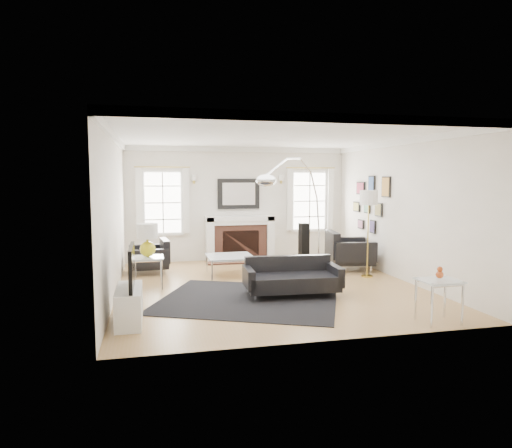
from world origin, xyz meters
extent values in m
plane|color=#A27B44|center=(0.00, 0.00, 0.00)|extent=(6.00, 6.00, 0.00)
cube|color=beige|center=(0.00, 3.00, 1.40)|extent=(5.50, 0.04, 2.80)
cube|color=beige|center=(0.00, -3.00, 1.40)|extent=(5.50, 0.04, 2.80)
cube|color=beige|center=(-2.75, 0.00, 1.40)|extent=(0.04, 6.00, 2.80)
cube|color=beige|center=(2.75, 0.00, 1.40)|extent=(0.04, 6.00, 2.80)
cube|color=white|center=(0.00, 0.00, 2.80)|extent=(5.50, 6.00, 0.02)
cube|color=white|center=(0.00, 0.00, 2.74)|extent=(5.50, 6.00, 0.12)
cube|color=white|center=(-0.75, 2.80, 0.55)|extent=(0.18, 0.38, 1.10)
cube|color=white|center=(0.75, 2.80, 0.55)|extent=(0.18, 0.38, 1.10)
cube|color=white|center=(0.00, 2.80, 1.05)|extent=(1.70, 0.38, 0.12)
cube|color=white|center=(0.00, 2.80, 0.95)|extent=(1.50, 0.34, 0.10)
cube|color=brown|center=(0.00, 2.82, 0.45)|extent=(1.30, 0.30, 0.90)
cube|color=black|center=(0.00, 2.72, 0.38)|extent=(0.90, 0.10, 0.76)
cube|color=brown|center=(0.00, 2.55, 0.02)|extent=(1.70, 0.50, 0.04)
cube|color=black|center=(0.00, 2.96, 1.65)|extent=(1.05, 0.06, 0.75)
cube|color=white|center=(0.00, 2.92, 1.65)|extent=(0.82, 0.02, 0.55)
cube|color=white|center=(-1.85, 2.97, 1.45)|extent=(1.00, 0.05, 1.60)
cube|color=white|center=(-1.85, 2.94, 1.45)|extent=(0.84, 0.02, 1.44)
cube|color=white|center=(-2.40, 2.87, 1.50)|extent=(0.14, 0.05, 1.55)
cube|color=white|center=(-1.30, 2.87, 1.50)|extent=(0.14, 0.05, 1.55)
cube|color=white|center=(1.85, 2.97, 1.45)|extent=(1.00, 0.05, 1.60)
cube|color=white|center=(1.85, 2.94, 1.45)|extent=(0.84, 0.02, 1.44)
cube|color=white|center=(1.30, 2.87, 1.50)|extent=(0.14, 0.05, 1.55)
cube|color=white|center=(2.40, 2.87, 1.50)|extent=(0.14, 0.05, 1.55)
cube|color=black|center=(2.72, 0.60, 1.85)|extent=(0.03, 0.34, 0.44)
cube|color=#B37B2F|center=(2.70, 0.60, 1.85)|extent=(0.01, 0.29, 0.39)
cube|color=black|center=(2.72, 1.25, 1.90)|extent=(0.03, 0.28, 0.38)
cube|color=#33508C|center=(2.70, 1.25, 1.90)|extent=(0.01, 0.23, 0.33)
cube|color=black|center=(2.72, 1.80, 1.80)|extent=(0.03, 0.40, 0.30)
cube|color=#9E3047|center=(2.70, 1.80, 1.80)|extent=(0.01, 0.35, 0.25)
cube|color=black|center=(2.72, 0.90, 1.35)|extent=(0.03, 0.30, 0.30)
cube|color=olive|center=(2.70, 0.90, 1.35)|extent=(0.01, 0.25, 0.25)
cube|color=black|center=(2.72, 1.45, 1.40)|extent=(0.03, 0.26, 0.34)
cube|color=#548C6F|center=(2.70, 1.45, 1.40)|extent=(0.01, 0.21, 0.29)
cube|color=black|center=(2.72, 2.00, 1.35)|extent=(0.03, 0.32, 0.24)
cube|color=#A99B48|center=(2.70, 2.00, 1.35)|extent=(0.01, 0.27, 0.19)
cube|color=black|center=(2.72, 1.15, 0.95)|extent=(0.03, 0.24, 0.30)
cube|color=#443469|center=(2.70, 1.15, 0.95)|extent=(0.01, 0.19, 0.25)
cube|color=black|center=(2.72, 1.75, 0.95)|extent=(0.03, 0.28, 0.22)
cube|color=#90546D|center=(2.70, 1.75, 0.95)|extent=(0.01, 0.23, 0.17)
cube|color=white|center=(-2.45, -1.70, 0.25)|extent=(0.35, 1.00, 0.50)
cube|color=black|center=(-2.40, -1.70, 0.80)|extent=(0.05, 1.00, 0.58)
cube|color=black|center=(-0.56, -0.87, 0.01)|extent=(3.62, 3.37, 0.01)
cube|color=black|center=(0.23, -0.78, 0.24)|extent=(1.60, 0.82, 0.26)
cube|color=black|center=(0.25, -0.45, 0.43)|extent=(1.56, 0.21, 0.43)
cube|color=black|center=(-0.53, -0.74, 0.35)|extent=(0.16, 0.74, 0.33)
cube|color=black|center=(0.99, -0.82, 0.35)|extent=(0.16, 0.74, 0.33)
cube|color=black|center=(-2.20, 1.75, 0.27)|extent=(0.84, 0.84, 0.29)
cube|color=black|center=(-1.86, 1.79, 0.48)|extent=(0.21, 0.78, 0.48)
cube|color=black|center=(-2.24, 2.14, 0.38)|extent=(0.78, 0.19, 0.36)
cube|color=black|center=(-2.16, 1.37, 0.38)|extent=(0.78, 0.19, 0.36)
cube|color=black|center=(2.20, 1.17, 0.32)|extent=(1.05, 1.05, 0.34)
cube|color=black|center=(1.80, 1.24, 0.57)|extent=(0.31, 0.92, 0.57)
cube|color=black|center=(2.12, 0.73, 0.45)|extent=(0.92, 0.29, 0.43)
cube|color=black|center=(2.28, 1.62, 0.45)|extent=(0.92, 0.29, 0.43)
cube|color=silver|center=(-0.54, 1.12, 0.41)|extent=(0.94, 0.94, 0.02)
cylinder|color=silver|center=(-0.97, 0.69, 0.21)|extent=(0.04, 0.04, 0.42)
cylinder|color=silver|center=(-0.11, 0.69, 0.21)|extent=(0.04, 0.04, 0.42)
cylinder|color=silver|center=(-0.97, 1.55, 0.21)|extent=(0.04, 0.04, 0.42)
cylinder|color=silver|center=(-0.11, 1.55, 0.21)|extent=(0.04, 0.04, 0.42)
cube|color=silver|center=(-2.20, 0.23, 0.60)|extent=(0.55, 0.55, 0.02)
cylinder|color=silver|center=(-2.44, -0.01, 0.30)|extent=(0.04, 0.04, 0.61)
cylinder|color=silver|center=(-1.96, -0.01, 0.30)|extent=(0.04, 0.04, 0.61)
cylinder|color=silver|center=(-2.44, 0.46, 0.30)|extent=(0.04, 0.04, 0.61)
cylinder|color=silver|center=(-1.96, 0.46, 0.30)|extent=(0.04, 0.04, 0.61)
cube|color=silver|center=(1.79, -2.65, 0.60)|extent=(0.56, 0.47, 0.02)
cylinder|color=silver|center=(1.56, -2.84, 0.31)|extent=(0.04, 0.04, 0.61)
cylinder|color=silver|center=(2.03, -2.84, 0.31)|extent=(0.04, 0.04, 0.61)
cylinder|color=silver|center=(1.56, -2.46, 0.31)|extent=(0.04, 0.04, 0.61)
cylinder|color=silver|center=(2.03, -2.46, 0.31)|extent=(0.04, 0.04, 0.61)
sphere|color=gold|center=(-2.20, 0.23, 0.75)|extent=(0.28, 0.28, 0.28)
cylinder|color=gold|center=(-2.20, 0.23, 0.89)|extent=(0.04, 0.04, 0.11)
cylinder|color=white|center=(-2.20, 0.23, 1.08)|extent=(0.38, 0.38, 0.27)
sphere|color=#B24316|center=(1.79, -2.65, 0.68)|extent=(0.11, 0.11, 0.11)
sphere|color=#B24316|center=(1.79, -2.65, 0.76)|extent=(0.08, 0.08, 0.08)
cube|color=white|center=(1.30, 0.79, 0.10)|extent=(0.26, 0.42, 0.21)
ellipsoid|color=silver|center=(-0.16, -0.47, 1.99)|extent=(0.36, 0.36, 0.21)
cylinder|color=gold|center=(2.20, 0.34, 0.02)|extent=(0.23, 0.23, 0.03)
cylinder|color=gold|center=(2.20, 0.34, 0.79)|extent=(0.03, 0.03, 1.58)
cylinder|color=white|center=(2.20, 0.34, 1.64)|extent=(0.36, 0.36, 0.29)
cube|color=black|center=(1.32, 1.81, 0.50)|extent=(0.22, 0.22, 1.00)
camera|label=1|loc=(-2.11, -8.18, 2.01)|focal=32.00mm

